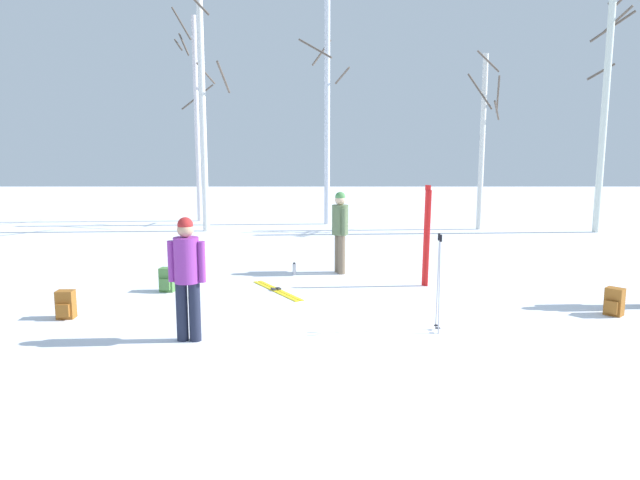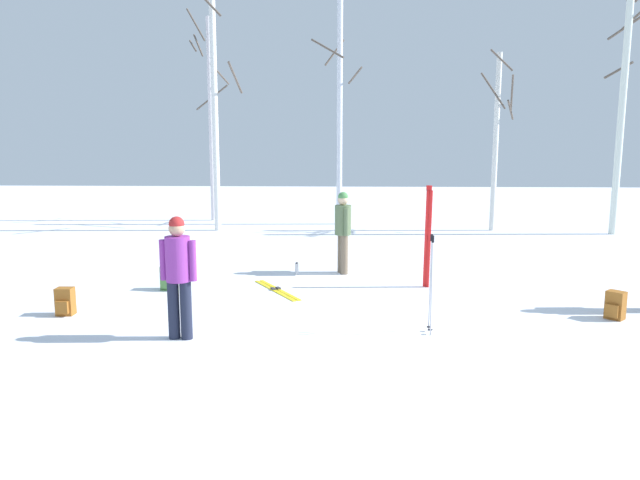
{
  "view_description": "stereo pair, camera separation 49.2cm",
  "coord_description": "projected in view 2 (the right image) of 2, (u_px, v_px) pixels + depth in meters",
  "views": [
    {
      "loc": [
        -0.67,
        -8.73,
        2.66
      ],
      "look_at": [
        -0.65,
        1.6,
        1.0
      ],
      "focal_mm": 33.08,
      "sensor_mm": 36.0,
      "label": 1
    },
    {
      "loc": [
        -0.18,
        -8.72,
        2.66
      ],
      "look_at": [
        -0.65,
        1.6,
        1.0
      ],
      "focal_mm": 33.08,
      "sensor_mm": 36.0,
      "label": 2
    }
  ],
  "objects": [
    {
      "name": "person_2",
      "position": [
        343.0,
        227.0,
        12.26
      ],
      "size": [
        0.34,
        0.5,
        1.72
      ],
      "color": "#72604C",
      "rests_on": "ground_plane"
    },
    {
      "name": "backpack_0",
      "position": [
        615.0,
        306.0,
        9.1
      ],
      "size": [
        0.34,
        0.34,
        0.44
      ],
      "color": "#99591E",
      "rests_on": "ground_plane"
    },
    {
      "name": "person_0",
      "position": [
        178.0,
        270.0,
        8.06
      ],
      "size": [
        0.52,
        0.34,
        1.72
      ],
      "color": "#1E2338",
      "rests_on": "ground_plane"
    },
    {
      "name": "ski_pair_planted_0",
      "position": [
        428.0,
        237.0,
        11.05
      ],
      "size": [
        0.13,
        0.12,
        1.93
      ],
      "color": "red",
      "rests_on": "ground_plane"
    },
    {
      "name": "birch_tree_1",
      "position": [
        215.0,
        101.0,
        18.07
      ],
      "size": [
        1.22,
        1.38,
        7.83
      ],
      "color": "white",
      "rests_on": "ground_plane"
    },
    {
      "name": "ski_pair_lying_0",
      "position": [
        277.0,
        290.0,
        10.93
      ],
      "size": [
        1.04,
        1.58,
        0.05
      ],
      "color": "yellow",
      "rests_on": "ground_plane"
    },
    {
      "name": "birch_tree_0",
      "position": [
        210.0,
        115.0,
        20.64
      ],
      "size": [
        1.42,
        1.4,
        7.29
      ],
      "color": "silver",
      "rests_on": "ground_plane"
    },
    {
      "name": "ground_plane",
      "position": [
        358.0,
        321.0,
        9.02
      ],
      "size": [
        60.0,
        60.0,
        0.0
      ],
      "primitive_type": "plane",
      "color": "white"
    },
    {
      "name": "birch_tree_4",
      "position": [
        624.0,
        92.0,
        17.28
      ],
      "size": [
        1.36,
        1.38,
        7.98
      ],
      "color": "silver",
      "rests_on": "ground_plane"
    },
    {
      "name": "ski_poles_0",
      "position": [
        431.0,
        281.0,
        8.33
      ],
      "size": [
        0.07,
        0.22,
        1.43
      ],
      "color": "#B2B2BC",
      "rests_on": "ground_plane"
    },
    {
      "name": "backpack_2",
      "position": [
        65.0,
        302.0,
        9.32
      ],
      "size": [
        0.26,
        0.29,
        0.44
      ],
      "color": "#99591E",
      "rests_on": "ground_plane"
    },
    {
      "name": "birch_tree_2",
      "position": [
        340.0,
        105.0,
        19.57
      ],
      "size": [
        1.69,
        1.68,
        7.84
      ],
      "color": "silver",
      "rests_on": "ground_plane"
    },
    {
      "name": "backpack_1",
      "position": [
        169.0,
        278.0,
        10.96
      ],
      "size": [
        0.29,
        0.31,
        0.44
      ],
      "color": "#4C7F3F",
      "rests_on": "ground_plane"
    },
    {
      "name": "birch_tree_3",
      "position": [
        496.0,
        138.0,
        18.24
      ],
      "size": [
        1.15,
        0.91,
        5.51
      ],
      "color": "silver",
      "rests_on": "ground_plane"
    },
    {
      "name": "water_bottle_0",
      "position": [
        297.0,
        269.0,
        12.26
      ],
      "size": [
        0.07,
        0.07,
        0.26
      ],
      "color": "silver",
      "rests_on": "ground_plane"
    }
  ]
}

